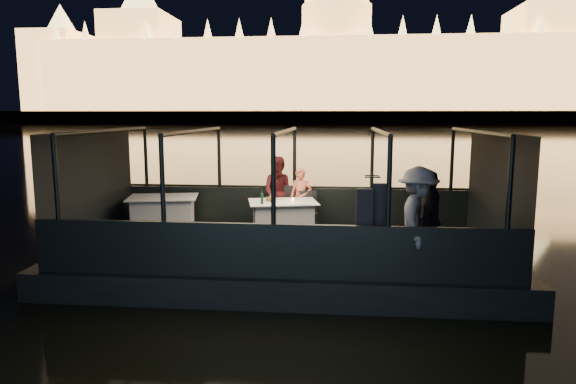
# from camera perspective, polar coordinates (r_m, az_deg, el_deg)

# --- Properties ---
(river_water) EXTENTS (500.00, 500.00, 0.00)m
(river_water) POSITION_cam_1_polar(r_m,az_deg,el_deg) (90.00, 4.91, 6.65)
(river_water) COLOR black
(river_water) RESTS_ON ground
(boat_hull) EXTENTS (8.60, 4.40, 1.00)m
(boat_hull) POSITION_cam_1_polar(r_m,az_deg,el_deg) (10.47, -0.21, -8.74)
(boat_hull) COLOR black
(boat_hull) RESTS_ON river_water
(boat_deck) EXTENTS (8.00, 4.00, 0.04)m
(boat_deck) POSITION_cam_1_polar(r_m,az_deg,el_deg) (10.34, -0.21, -6.21)
(boat_deck) COLOR black
(boat_deck) RESTS_ON boat_hull
(gunwale_port) EXTENTS (8.00, 0.08, 0.90)m
(gunwale_port) POSITION_cam_1_polar(r_m,az_deg,el_deg) (12.18, 0.72, -1.66)
(gunwale_port) COLOR black
(gunwale_port) RESTS_ON boat_deck
(gunwale_starboard) EXTENTS (8.00, 0.08, 0.90)m
(gunwale_starboard) POSITION_cam_1_polar(r_m,az_deg,el_deg) (8.30, -1.60, -6.60)
(gunwale_starboard) COLOR black
(gunwale_starboard) RESTS_ON boat_deck
(cabin_glass_port) EXTENTS (8.00, 0.02, 1.40)m
(cabin_glass_port) POSITION_cam_1_polar(r_m,az_deg,el_deg) (12.03, 0.73, 3.74)
(cabin_glass_port) COLOR #99B2B2
(cabin_glass_port) RESTS_ON gunwale_port
(cabin_glass_starboard) EXTENTS (8.00, 0.02, 1.40)m
(cabin_glass_starboard) POSITION_cam_1_polar(r_m,az_deg,el_deg) (8.07, -1.64, 1.30)
(cabin_glass_starboard) COLOR #99B2B2
(cabin_glass_starboard) RESTS_ON gunwale_starboard
(cabin_roof_glass) EXTENTS (8.00, 4.00, 0.02)m
(cabin_roof_glass) POSITION_cam_1_polar(r_m,az_deg,el_deg) (10.00, -0.22, 6.75)
(cabin_roof_glass) COLOR #99B2B2
(cabin_roof_glass) RESTS_ON boat_deck
(end_wall_fore) EXTENTS (0.02, 4.00, 2.30)m
(end_wall_fore) POSITION_cam_1_polar(r_m,az_deg,el_deg) (11.23, -20.98, 0.49)
(end_wall_fore) COLOR black
(end_wall_fore) RESTS_ON boat_deck
(end_wall_aft) EXTENTS (0.02, 4.00, 2.30)m
(end_wall_aft) POSITION_cam_1_polar(r_m,az_deg,el_deg) (10.49, 22.07, -0.10)
(end_wall_aft) COLOR black
(end_wall_aft) RESTS_ON boat_deck
(canopy_ribs) EXTENTS (8.00, 4.00, 2.30)m
(canopy_ribs) POSITION_cam_1_polar(r_m,az_deg,el_deg) (10.10, -0.22, 0.22)
(canopy_ribs) COLOR black
(canopy_ribs) RESTS_ON boat_deck
(embankment) EXTENTS (400.00, 140.00, 6.00)m
(embankment) POSITION_cam_1_polar(r_m,az_deg,el_deg) (219.96, 5.31, 8.08)
(embankment) COLOR #423D33
(embankment) RESTS_ON ground
(parliament_building) EXTENTS (220.00, 32.00, 60.00)m
(parliament_building) POSITION_cam_1_polar(r_m,az_deg,el_deg) (186.75, 5.38, 16.60)
(parliament_building) COLOR #F2D18C
(parliament_building) RESTS_ON embankment
(dining_table_central) EXTENTS (1.65, 1.34, 0.77)m
(dining_table_central) POSITION_cam_1_polar(r_m,az_deg,el_deg) (11.15, -0.57, -2.97)
(dining_table_central) COLOR white
(dining_table_central) RESTS_ON boat_deck
(dining_table_aft) EXTENTS (1.70, 1.38, 0.80)m
(dining_table_aft) POSITION_cam_1_polar(r_m,az_deg,el_deg) (11.89, -13.67, -2.48)
(dining_table_aft) COLOR white
(dining_table_aft) RESTS_ON boat_deck
(chair_port_left) EXTENTS (0.55, 0.55, 0.99)m
(chair_port_left) POSITION_cam_1_polar(r_m,az_deg,el_deg) (11.71, -0.37, -2.08)
(chair_port_left) COLOR black
(chair_port_left) RESTS_ON boat_deck
(chair_port_right) EXTENTS (0.51, 0.51, 0.90)m
(chair_port_right) POSITION_cam_1_polar(r_m,az_deg,el_deg) (11.53, 2.12, -2.25)
(chair_port_right) COLOR black
(chair_port_right) RESTS_ON boat_deck
(coat_stand) EXTENTS (0.58, 0.53, 1.70)m
(coat_stand) POSITION_cam_1_polar(r_m,az_deg,el_deg) (8.39, 9.20, -3.37)
(coat_stand) COLOR black
(coat_stand) RESTS_ON boat_deck
(person_woman_coral) EXTENTS (0.54, 0.39, 1.42)m
(person_woman_coral) POSITION_cam_1_polar(r_m,az_deg,el_deg) (11.76, 1.41, -0.56)
(person_woman_coral) COLOR #ED7356
(person_woman_coral) RESTS_ON boat_deck
(person_man_maroon) EXTENTS (0.81, 0.63, 1.68)m
(person_man_maroon) POSITION_cam_1_polar(r_m,az_deg,el_deg) (11.80, -0.95, -0.52)
(person_man_maroon) COLOR #401115
(person_man_maroon) RESTS_ON boat_deck
(passenger_stripe) EXTENTS (0.85, 1.26, 1.80)m
(passenger_stripe) POSITION_cam_1_polar(r_m,az_deg,el_deg) (8.71, 14.17, -3.43)
(passenger_stripe) COLOR white
(passenger_stripe) RESTS_ON boat_deck
(passenger_dark) EXTENTS (0.70, 1.07, 1.69)m
(passenger_dark) POSITION_cam_1_polar(r_m,az_deg,el_deg) (9.15, 15.42, -2.89)
(passenger_dark) COLOR black
(passenger_dark) RESTS_ON boat_deck
(wine_bottle) EXTENTS (0.07, 0.07, 0.28)m
(wine_bottle) POSITION_cam_1_polar(r_m,az_deg,el_deg) (10.75, -2.90, -0.54)
(wine_bottle) COLOR #13361D
(wine_bottle) RESTS_ON dining_table_central
(bread_basket) EXTENTS (0.25, 0.25, 0.09)m
(bread_basket) POSITION_cam_1_polar(r_m,az_deg,el_deg) (11.12, -1.96, -0.81)
(bread_basket) COLOR brown
(bread_basket) RESTS_ON dining_table_central
(amber_candle) EXTENTS (0.07, 0.07, 0.07)m
(amber_candle) POSITION_cam_1_polar(r_m,az_deg,el_deg) (11.01, 0.50, -0.89)
(amber_candle) COLOR #FFB03F
(amber_candle) RESTS_ON dining_table_central
(plate_near) EXTENTS (0.24, 0.24, 0.01)m
(plate_near) POSITION_cam_1_polar(r_m,az_deg,el_deg) (10.76, 1.60, -1.29)
(plate_near) COLOR white
(plate_near) RESTS_ON dining_table_central
(plate_far) EXTENTS (0.27, 0.27, 0.01)m
(plate_far) POSITION_cam_1_polar(r_m,az_deg,el_deg) (11.21, -1.28, -0.89)
(plate_far) COLOR silver
(plate_far) RESTS_ON dining_table_central
(wine_glass_white) EXTENTS (0.08, 0.08, 0.18)m
(wine_glass_white) POSITION_cam_1_polar(r_m,az_deg,el_deg) (10.87, -1.90, -0.73)
(wine_glass_white) COLOR silver
(wine_glass_white) RESTS_ON dining_table_central
(wine_glass_red) EXTENTS (0.08, 0.08, 0.18)m
(wine_glass_red) POSITION_cam_1_polar(r_m,az_deg,el_deg) (11.02, 1.18, -0.60)
(wine_glass_red) COLOR silver
(wine_glass_red) RESTS_ON dining_table_central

